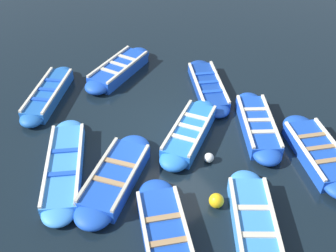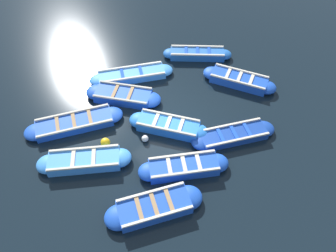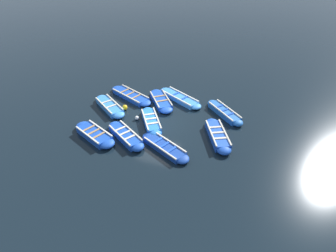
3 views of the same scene
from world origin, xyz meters
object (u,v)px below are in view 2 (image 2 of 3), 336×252
object	(u,v)px
boat_stern_in	(184,167)
boat_centre	(132,75)
boat_bow_out	(123,96)
boat_tucked	(154,207)
buoy_yellow_far	(145,139)
boat_outer_right	(168,126)
boat_far_corner	(84,161)
boat_mid_row	(239,80)
buoy_orange_near	(105,142)
boat_alongside	(233,135)
boat_broadside	(75,123)
boat_inner_gap	(197,54)

from	to	relation	value
boat_stern_in	boat_centre	xyz separation A→B (m)	(-1.58, -5.30, -0.04)
boat_stern_in	boat_bow_out	world-z (taller)	boat_stern_in
boat_tucked	buoy_yellow_far	world-z (taller)	boat_tucked
boat_outer_right	boat_far_corner	world-z (taller)	boat_outer_right
boat_mid_row	buoy_yellow_far	xyz separation A→B (m)	(5.24, -0.09, -0.07)
boat_stern_in	buoy_orange_near	size ratio (longest dim) A/B	8.87
boat_centre	boat_alongside	bearing A→B (deg)	99.44
boat_far_corner	boat_mid_row	size ratio (longest dim) A/B	0.98
boat_alongside	boat_broadside	bearing A→B (deg)	-45.81
boat_inner_gap	buoy_orange_near	xyz separation A→B (m)	(6.44, 1.73, -0.00)
boat_far_corner	boat_alongside	world-z (taller)	boat_far_corner
boat_stern_in	boat_bow_out	bearing A→B (deg)	-96.10
boat_mid_row	buoy_yellow_far	world-z (taller)	boat_mid_row
boat_stern_in	buoy_orange_near	world-z (taller)	boat_stern_in
boat_far_corner	boat_stern_in	distance (m)	3.59
boat_broadside	boat_far_corner	xyz separation A→B (m)	(0.65, 1.86, 0.03)
boat_outer_right	boat_alongside	distance (m)	2.55
boat_alongside	buoy_orange_near	xyz separation A→B (m)	(3.98, -2.87, 0.02)
boat_centre	buoy_yellow_far	size ratio (longest dim) A/B	14.24
boat_inner_gap	boat_centre	world-z (taller)	boat_inner_gap
boat_broadside	boat_far_corner	size ratio (longest dim) A/B	1.20
boat_broadside	buoy_yellow_far	world-z (taller)	boat_broadside
boat_tucked	boat_far_corner	size ratio (longest dim) A/B	1.03
buoy_yellow_far	boat_inner_gap	bearing A→B (deg)	-153.94
boat_inner_gap	boat_outer_right	xyz separation A→B (m)	(4.10, 2.65, 0.02)
boat_tucked	boat_outer_right	distance (m)	3.51
boat_inner_gap	boat_stern_in	distance (m)	6.66
boat_inner_gap	boat_outer_right	size ratio (longest dim) A/B	0.95
boat_centre	boat_mid_row	distance (m)	4.85
boat_inner_gap	boat_outer_right	bearing A→B (deg)	32.91
boat_far_corner	boat_bow_out	distance (m)	3.56
boat_bow_out	buoy_orange_near	xyz separation A→B (m)	(1.98, 1.65, -0.01)
boat_stern_in	boat_bow_out	xyz separation A→B (m)	(-0.47, -4.40, -0.01)
boat_far_corner	boat_broadside	bearing A→B (deg)	-109.26
boat_inner_gap	boat_bow_out	distance (m)	4.46
boat_inner_gap	boat_alongside	xyz separation A→B (m)	(2.45, 4.60, -0.03)
boat_mid_row	buoy_yellow_far	size ratio (longest dim) A/B	12.57
boat_centre	boat_mid_row	size ratio (longest dim) A/B	1.13
boat_centre	buoy_yellow_far	bearing A→B (deg)	61.62
boat_broadside	boat_mid_row	bearing A→B (deg)	159.98
boat_outer_right	boat_mid_row	bearing A→B (deg)	-179.51
boat_centre	boat_stern_in	bearing A→B (deg)	73.41
boat_alongside	boat_tucked	bearing A→B (deg)	5.56
boat_centre	boat_alongside	world-z (taller)	boat_centre
boat_stern_in	boat_alongside	xyz separation A→B (m)	(-2.48, 0.12, -0.04)
boat_tucked	boat_alongside	size ratio (longest dim) A/B	0.99
buoy_yellow_far	boat_broadside	bearing A→B (deg)	-55.35
boat_inner_gap	buoy_yellow_far	bearing A→B (deg)	26.06
boat_centre	boat_outer_right	bearing A→B (deg)	77.90
boat_broadside	boat_outer_right	distance (m)	3.74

